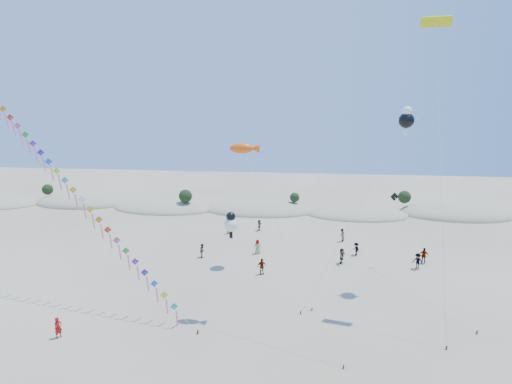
# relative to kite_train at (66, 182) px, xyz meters

# --- Properties ---
(dune_ridge) EXTENTS (145.30, 11.49, 5.57)m
(dune_ridge) POSITION_rel_kite_train_xyz_m (15.53, 32.58, -11.00)
(dune_ridge) COLOR tan
(dune_ridge) RESTS_ON ground
(kite_train) EXTENTS (25.57, 10.96, 21.48)m
(kite_train) POSITION_rel_kite_train_xyz_m (0.00, 0.00, 0.00)
(kite_train) COLOR #3F2D1E
(kite_train) RESTS_ON ground
(fish_kite) EXTENTS (9.40, 8.54, 15.05)m
(fish_kite) POSITION_rel_kite_train_xyz_m (16.76, -1.04, 3.42)
(fish_kite) COLOR #3F2D1E
(fish_kite) RESTS_ON ground
(cartoon_kite_low) EXTENTS (9.72, 10.26, 6.33)m
(cartoon_kite_low) POSITION_rel_kite_train_xyz_m (13.86, 8.52, -6.06)
(cartoon_kite_low) COLOR #3F2D1E
(cartoon_kite_low) RESTS_ON ground
(cartoon_kite_high) EXTENTS (10.56, 8.15, 17.93)m
(cartoon_kite_high) POSITION_rel_kite_train_xyz_m (31.21, 5.73, 5.60)
(cartoon_kite_high) COLOR #3F2D1E
(cartoon_kite_high) RESTS_ON ground
(parafoil_kite) EXTENTS (2.46, 8.68, 25.25)m
(parafoil_kite) POSITION_rel_kite_train_xyz_m (32.21, 2.15, 13.24)
(parafoil_kite) COLOR #3F2D1E
(parafoil_kite) RESTS_ON ground
(dark_kite) EXTENTS (4.71, 14.62, 8.42)m
(dark_kite) POSITION_rel_kite_train_xyz_m (33.02, 6.95, -5.47)
(dark_kite) COLOR #3F2D1E
(dark_kite) RESTS_ON ground
(flyer_foreground) EXTENTS (0.67, 0.76, 1.74)m
(flyer_foreground) POSITION_rel_kite_train_xyz_m (2.50, -7.45, -10.24)
(flyer_foreground) COLOR #AF100E
(flyer_foreground) RESTS_ON ground
(beachgoers) EXTENTS (26.73, 16.24, 1.86)m
(beachgoers) POSITION_rel_kite_train_xyz_m (23.46, 13.23, -10.25)
(beachgoers) COLOR slate
(beachgoers) RESTS_ON ground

